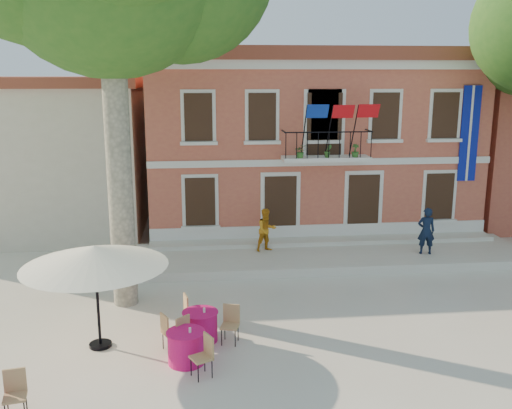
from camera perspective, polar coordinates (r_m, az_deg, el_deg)
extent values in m
plane|color=beige|center=(16.29, 4.10, -10.64)|extent=(90.00, 90.00, 0.00)
cube|color=#CD684A|center=(25.32, 4.76, 6.04)|extent=(13.00, 8.00, 7.00)
cube|color=brown|center=(25.15, 4.93, 14.55)|extent=(13.50, 8.50, 0.50)
cube|color=silver|center=(21.27, 6.95, 13.75)|extent=(13.30, 0.35, 0.35)
cube|color=silver|center=(21.00, 7.01, 4.59)|extent=(3.20, 0.90, 0.15)
cube|color=black|center=(20.49, 7.34, 7.19)|extent=(3.20, 0.04, 0.04)
cube|color=#0D1A96|center=(23.16, 20.57, 6.63)|extent=(0.70, 0.05, 3.60)
cube|color=#0D2F99|center=(19.90, 5.07, 9.25)|extent=(0.76, 0.27, 0.47)
cube|color=red|center=(20.09, 7.63, 9.22)|extent=(0.76, 0.29, 0.47)
cube|color=red|center=(20.32, 10.13, 9.17)|extent=(0.76, 0.27, 0.47)
imported|color=#26591E|center=(20.46, 4.48, 5.32)|extent=(0.43, 0.37, 0.48)
imported|color=#26591E|center=(20.66, 7.22, 5.33)|extent=(0.26, 0.21, 0.48)
imported|color=#26591E|center=(20.91, 9.90, 5.33)|extent=(0.27, 0.27, 0.48)
cube|color=beige|center=(26.81, -20.71, 4.56)|extent=(9.00, 9.00, 6.00)
cube|color=brown|center=(26.59, -21.26, 11.39)|extent=(9.40, 9.40, 0.40)
cube|color=silver|center=(20.66, 7.47, -5.11)|extent=(14.00, 3.40, 0.30)
cylinder|color=#A59E84|center=(16.18, -13.54, 4.07)|extent=(0.69, 0.69, 8.23)
cylinder|color=black|center=(14.85, -15.29, -13.37)|extent=(0.54, 0.54, 0.08)
cylinder|color=black|center=(14.40, -15.55, -9.45)|extent=(0.07, 0.07, 2.27)
cone|color=white|center=(14.01, -15.84, -4.98)|extent=(3.45, 3.45, 0.50)
imported|color=black|center=(20.89, 16.65, -2.54)|extent=(0.66, 0.49, 1.67)
imported|color=orange|center=(20.35, 1.05, -2.56)|extent=(0.91, 0.82, 1.55)
cylinder|color=#DC1461|center=(13.56, -7.00, -14.03)|extent=(0.84, 0.84, 0.75)
cylinder|color=#DC1461|center=(13.39, -7.05, -12.56)|extent=(0.90, 0.90, 0.02)
cube|color=tan|center=(14.13, -8.39, -12.47)|extent=(0.56, 0.56, 0.95)
cube|color=tan|center=(12.92, -5.50, -14.94)|extent=(0.56, 0.56, 0.95)
cylinder|color=#DC1461|center=(14.54, -5.58, -12.06)|extent=(0.84, 0.84, 0.75)
cylinder|color=#DC1461|center=(14.38, -5.61, -10.67)|extent=(0.90, 0.90, 0.02)
cube|color=tan|center=(15.17, -6.29, -10.57)|extent=(0.51, 0.51, 0.95)
cube|color=tan|center=(14.04, -7.83, -12.62)|extent=(0.59, 0.59, 0.95)
cube|color=tan|center=(14.32, -2.63, -11.97)|extent=(0.52, 0.52, 0.95)
cube|color=tan|center=(12.41, -22.98, -17.22)|extent=(0.49, 0.49, 0.95)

